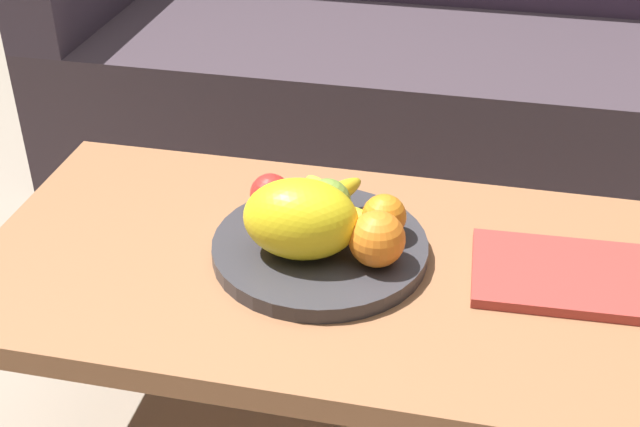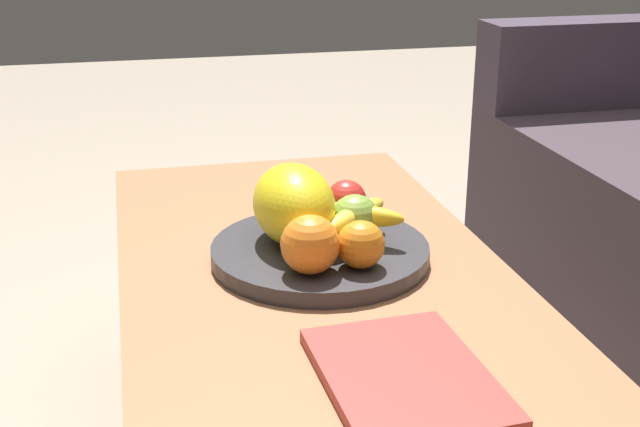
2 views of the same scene
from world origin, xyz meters
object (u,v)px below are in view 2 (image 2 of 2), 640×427
object	(u,v)px
apple_front	(355,219)
banana_bunch	(355,225)
orange_front	(361,245)
orange_left	(310,244)
coffee_table	(319,304)
melon_large_front	(294,205)
magazine	(405,377)
apple_left	(346,200)
fruit_bowl	(320,252)

from	to	relation	value
apple_front	banana_bunch	xyz separation A→B (m)	(0.01, -0.00, -0.01)
orange_front	orange_left	bearing A→B (deg)	-89.65
orange_left	banana_bunch	xyz separation A→B (m)	(-0.08, 0.09, -0.01)
coffee_table	melon_large_front	distance (m)	0.15
banana_bunch	magazine	world-z (taller)	banana_bunch
coffee_table	melon_large_front	size ratio (longest dim) A/B	6.80
coffee_table	orange_left	distance (m)	0.12
orange_front	banana_bunch	world-z (taller)	orange_front
apple_left	banana_bunch	size ratio (longest dim) A/B	0.40
apple_front	magazine	size ratio (longest dim) A/B	0.29
fruit_bowl	magazine	world-z (taller)	fruit_bowl
fruit_bowl	apple_front	world-z (taller)	apple_front
fruit_bowl	orange_left	world-z (taller)	orange_left
coffee_table	apple_front	xyz separation A→B (m)	(-0.06, 0.07, 0.11)
fruit_bowl	apple_left	distance (m)	0.12
fruit_bowl	apple_front	distance (m)	0.07
coffee_table	fruit_bowl	distance (m)	0.08
orange_left	melon_large_front	bearing A→B (deg)	179.76
orange_front	magazine	world-z (taller)	orange_front
banana_bunch	apple_front	bearing A→B (deg)	160.37
apple_left	magazine	xyz separation A→B (m)	(0.45, -0.05, -0.05)
coffee_table	orange_left	xyz separation A→B (m)	(0.04, -0.02, 0.11)
banana_bunch	magazine	xyz separation A→B (m)	(0.35, -0.04, -0.05)
fruit_bowl	magazine	xyz separation A→B (m)	(0.35, 0.01, -0.00)
orange_front	banana_bunch	distance (m)	0.08
apple_front	orange_left	bearing A→B (deg)	-44.37
fruit_bowl	apple_front	size ratio (longest dim) A/B	4.43
apple_left	banana_bunch	bearing A→B (deg)	-8.12
magazine	apple_front	bearing A→B (deg)	171.30
coffee_table	apple_front	size ratio (longest dim) A/B	15.51
apple_front	banana_bunch	size ratio (longest dim) A/B	0.45
coffee_table	apple_front	world-z (taller)	apple_front
fruit_bowl	melon_large_front	world-z (taller)	melon_large_front
apple_front	banana_bunch	distance (m)	0.01
melon_large_front	apple_left	bearing A→B (deg)	126.04
fruit_bowl	apple_front	xyz separation A→B (m)	(-0.00, 0.05, 0.05)
coffee_table	banana_bunch	world-z (taller)	banana_bunch
magazine	banana_bunch	bearing A→B (deg)	171.61
apple_front	apple_left	xyz separation A→B (m)	(-0.09, 0.01, -0.00)
melon_large_front	banana_bunch	distance (m)	0.10
apple_front	magazine	xyz separation A→B (m)	(0.35, -0.04, -0.05)
orange_left	banana_bunch	bearing A→B (deg)	134.00
fruit_bowl	apple_front	bearing A→B (deg)	90.20
apple_front	magazine	bearing A→B (deg)	-6.34
orange_left	magazine	size ratio (longest dim) A/B	0.33
melon_large_front	orange_front	bearing A→B (deg)	32.84
orange_front	coffee_table	bearing A→B (deg)	-124.47
melon_large_front	orange_front	distance (m)	0.14
coffee_table	magazine	xyz separation A→B (m)	(0.30, 0.03, 0.05)
orange_left	fruit_bowl	bearing A→B (deg)	158.72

